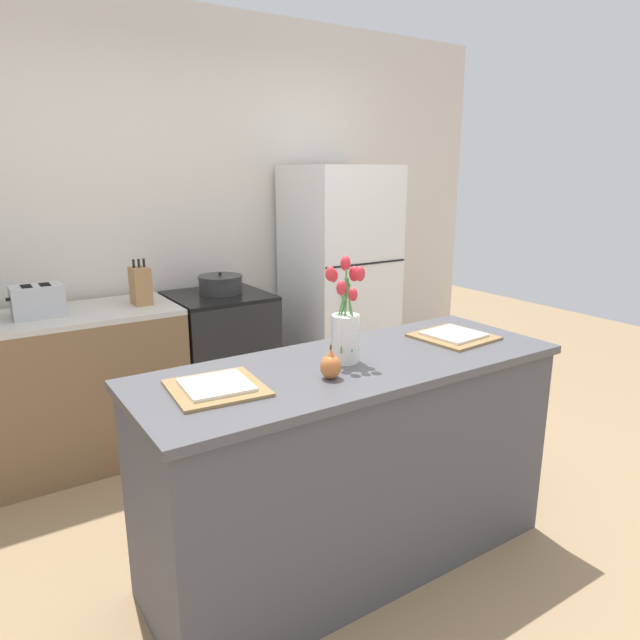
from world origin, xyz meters
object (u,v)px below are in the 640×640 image
(knife_block, at_px, (141,286))
(refrigerator, at_px, (339,286))
(pear_figurine, at_px, (331,365))
(flower_vase, at_px, (346,326))
(plate_setting_right, at_px, (454,336))
(toaster, at_px, (37,301))
(cooking_pot, at_px, (220,284))
(plate_setting_left, at_px, (216,387))
(stove_range, at_px, (221,361))

(knife_block, bearing_deg, refrigerator, 0.55)
(refrigerator, xyz_separation_m, pear_figurine, (-1.24, -1.71, 0.12))
(flower_vase, xyz_separation_m, plate_setting_right, (0.62, -0.00, -0.14))
(refrigerator, height_order, toaster, refrigerator)
(toaster, height_order, cooking_pot, toaster)
(cooking_pot, bearing_deg, knife_block, -175.93)
(pear_figurine, relative_size, plate_setting_right, 0.38)
(cooking_pot, bearing_deg, toaster, -178.70)
(plate_setting_left, bearing_deg, pear_figurine, -17.55)
(plate_setting_left, bearing_deg, flower_vase, 0.09)
(refrigerator, xyz_separation_m, plate_setting_right, (-0.46, -1.58, 0.08))
(toaster, bearing_deg, refrigerator, 0.04)
(stove_range, relative_size, plate_setting_left, 2.64)
(flower_vase, relative_size, toaster, 1.53)
(pear_figurine, xyz_separation_m, plate_setting_left, (-0.40, 0.13, -0.04))
(refrigerator, distance_m, toaster, 2.00)
(refrigerator, bearing_deg, plate_setting_right, -106.25)
(flower_vase, height_order, plate_setting_right, flower_vase)
(stove_range, distance_m, refrigerator, 1.03)
(plate_setting_left, xyz_separation_m, knife_block, (0.20, 1.57, 0.08))
(stove_range, xyz_separation_m, flower_vase, (-0.13, -1.58, 0.62))
(refrigerator, bearing_deg, stove_range, -179.96)
(refrigerator, bearing_deg, pear_figurine, -125.91)
(flower_vase, bearing_deg, stove_range, 85.35)
(plate_setting_left, relative_size, cooking_pot, 1.20)
(stove_range, height_order, plate_setting_left, plate_setting_left)
(stove_range, height_order, cooking_pot, cooking_pot)
(stove_range, distance_m, plate_setting_right, 1.72)
(plate_setting_right, height_order, knife_block, knife_block)
(pear_figurine, xyz_separation_m, toaster, (-0.76, 1.71, 0.02))
(knife_block, bearing_deg, stove_range, 1.52)
(toaster, bearing_deg, flower_vase, -59.74)
(pear_figurine, distance_m, knife_block, 1.71)
(cooking_pot, distance_m, knife_block, 0.53)
(stove_range, height_order, plate_setting_right, plate_setting_right)
(stove_range, height_order, refrigerator, refrigerator)
(stove_range, xyz_separation_m, plate_setting_left, (-0.69, -1.58, 0.48))
(stove_range, distance_m, flower_vase, 1.70)
(refrigerator, xyz_separation_m, knife_block, (-1.44, -0.01, 0.16))
(refrigerator, distance_m, cooking_pot, 0.93)
(toaster, bearing_deg, knife_block, -1.30)
(cooking_pot, bearing_deg, pear_figurine, -100.30)
(flower_vase, relative_size, plate_setting_right, 1.25)
(pear_figurine, height_order, knife_block, knife_block)
(refrigerator, relative_size, flower_vase, 4.00)
(plate_setting_left, distance_m, plate_setting_right, 1.18)
(flower_vase, height_order, knife_block, flower_vase)
(pear_figurine, relative_size, toaster, 0.47)
(flower_vase, relative_size, knife_block, 1.59)
(stove_range, xyz_separation_m, plate_setting_right, (0.49, -1.58, 0.48))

